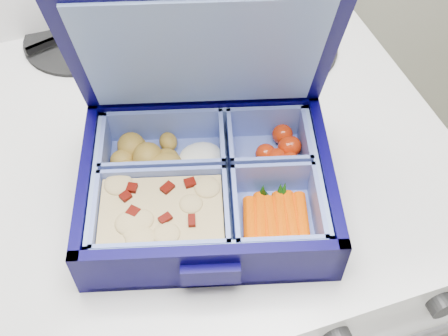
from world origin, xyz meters
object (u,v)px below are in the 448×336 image
object	(u,v)px
burner_grate	(273,39)
fork	(209,102)
bento_box	(207,186)
stove	(204,286)

from	to	relation	value
burner_grate	fork	bearing A→B (deg)	-145.49
fork	bento_box	bearing A→B (deg)	-78.65
stove	bento_box	world-z (taller)	bento_box
bento_box	fork	world-z (taller)	bento_box
stove	fork	size ratio (longest dim) A/B	4.43
stove	bento_box	size ratio (longest dim) A/B	3.37
bento_box	burner_grate	size ratio (longest dim) A/B	1.42
stove	burner_grate	size ratio (longest dim) A/B	4.80
bento_box	burner_grate	bearing A→B (deg)	69.47
fork	stove	bearing A→B (deg)	-108.71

